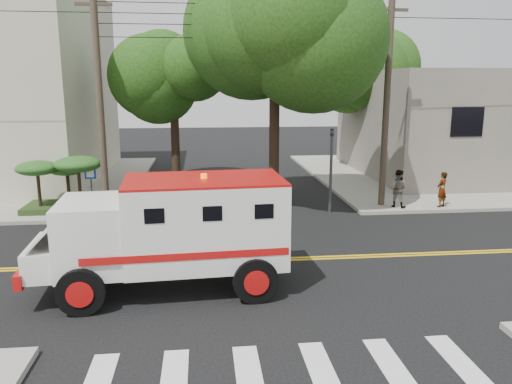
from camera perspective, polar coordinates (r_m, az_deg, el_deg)
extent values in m
plane|color=black|center=(15.73, -0.04, -7.83)|extent=(100.00, 100.00, 0.00)
cube|color=gray|center=(32.42, 21.67, 1.88)|extent=(17.00, 17.00, 0.15)
cube|color=slate|center=(33.22, 23.99, 7.28)|extent=(14.00, 12.00, 6.00)
cylinder|color=#382D23|center=(21.11, -17.38, 9.23)|extent=(0.28, 0.28, 9.00)
cylinder|color=#382D23|center=(22.35, 14.68, 9.52)|extent=(0.28, 0.28, 9.00)
cylinder|color=black|center=(21.51, 2.10, 7.14)|extent=(0.44, 0.44, 7.00)
sphere|color=#133D10|center=(21.48, 2.18, 16.48)|extent=(5.32, 5.32, 5.32)
sphere|color=#133D10|center=(20.99, 5.75, 18.10)|extent=(4.56, 4.56, 4.56)
cylinder|color=black|center=(26.86, -9.23, 6.50)|extent=(0.44, 0.44, 5.60)
sphere|color=#133D10|center=(26.74, -9.44, 12.48)|extent=(3.92, 3.92, 3.92)
sphere|color=#133D10|center=(26.16, -7.65, 13.46)|extent=(3.36, 3.36, 3.36)
cylinder|color=black|center=(32.40, 12.08, 7.64)|extent=(0.44, 0.44, 5.95)
sphere|color=#133D10|center=(32.32, 12.32, 12.91)|extent=(4.20, 4.20, 4.20)
sphere|color=#133D10|center=(32.06, 14.27, 13.63)|extent=(3.60, 3.60, 3.60)
cylinder|color=#3F3F42|center=(21.30, 8.55, 2.36)|extent=(0.12, 0.12, 3.60)
imported|color=#3F3F42|center=(21.12, 8.67, 5.97)|extent=(0.15, 0.18, 0.90)
cylinder|color=#3F3F42|center=(21.85, -18.24, -0.02)|extent=(0.06, 0.06, 2.00)
cube|color=#0C33A5|center=(21.65, -18.42, 2.02)|extent=(0.45, 0.03, 0.45)
cube|color=#1E3314|center=(22.88, -21.00, -1.56)|extent=(3.20, 2.00, 0.24)
cylinder|color=black|center=(22.67, -23.56, 0.39)|extent=(0.14, 0.14, 1.52)
ellipsoid|color=#174D1A|center=(22.53, -23.74, 2.52)|extent=(1.73, 1.73, 0.60)
cylinder|color=black|center=(23.07, -20.67, 0.61)|extent=(0.14, 0.14, 1.36)
ellipsoid|color=#174D1A|center=(22.94, -20.81, 2.48)|extent=(1.55, 1.55, 0.54)
cylinder|color=black|center=(22.01, -19.50, 0.59)|extent=(0.14, 0.14, 1.68)
ellipsoid|color=#174D1A|center=(21.85, -19.68, 3.02)|extent=(1.91, 1.91, 0.66)
cube|color=silver|center=(13.27, -5.86, -3.38)|extent=(4.24, 2.66, 2.21)
cube|color=silver|center=(13.46, -18.01, -4.64)|extent=(1.82, 2.41, 1.79)
cube|color=black|center=(13.48, -21.58, -2.79)|extent=(0.17, 1.79, 0.74)
cube|color=silver|center=(13.82, -22.42, -6.82)|extent=(1.07, 2.15, 0.74)
cube|color=#B00E0D|center=(14.03, -24.44, -7.85)|extent=(0.33, 2.27, 0.37)
cube|color=#B00E0D|center=(13.02, -5.97, 1.44)|extent=(4.24, 2.66, 0.06)
cylinder|color=black|center=(12.74, -19.38, -10.70)|extent=(1.17, 0.41, 1.16)
cylinder|color=black|center=(14.91, -17.92, -7.23)|extent=(1.17, 0.41, 1.16)
cylinder|color=black|center=(12.70, -0.07, -10.06)|extent=(1.17, 0.41, 1.16)
cylinder|color=black|center=(14.88, -1.60, -6.67)|extent=(1.17, 0.41, 1.16)
imported|color=gray|center=(23.12, 20.48, 0.27)|extent=(0.67, 0.62, 1.54)
imported|color=gray|center=(22.47, 15.88, 0.39)|extent=(1.02, 0.98, 1.65)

